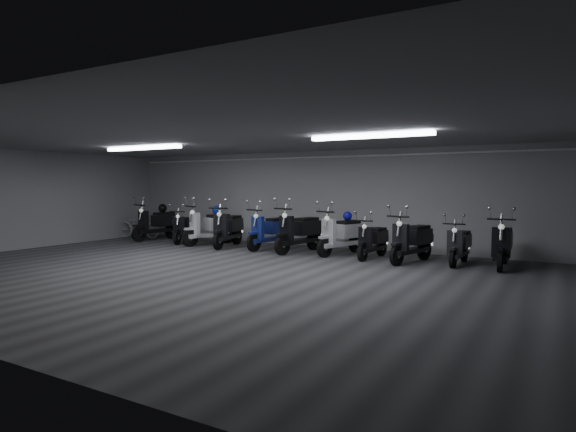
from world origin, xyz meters
The scene contains 22 objects.
floor centered at (0.00, 0.00, -0.01)m, with size 14.00×10.00×0.01m, color #353537.
ceiling centered at (0.00, 0.00, 2.80)m, with size 14.00×10.00×0.01m, color gray.
back_wall centered at (0.00, 5.00, 1.40)m, with size 14.00×0.01×2.80m, color gray.
left_wall centered at (-7.00, 0.00, 1.40)m, with size 0.01×10.00×2.80m, color gray.
fluor_strip_left centered at (-3.00, 1.00, 2.74)m, with size 2.40×0.18×0.08m, color white.
fluor_strip_right centered at (3.00, 1.00, 2.74)m, with size 2.40×0.18×0.08m, color white.
conduit centered at (0.00, 4.92, 2.62)m, with size 0.05×0.05×13.60m, color white.
scooter_0 centered at (-5.41, 3.79, 0.73)m, with size 0.65×1.95×1.45m, color black, non-canonical shape.
scooter_1 centered at (-4.09, 3.67, 0.63)m, with size 0.56×1.68×1.25m, color black, non-canonical shape.
scooter_2 centered at (-3.07, 3.65, 0.74)m, with size 0.66×1.98×1.47m, color silver, non-canonical shape.
scooter_3 centered at (-2.27, 3.51, 0.72)m, with size 0.65×1.94×1.44m, color black, non-canonical shape.
scooter_4 centered at (-0.95, 3.70, 0.70)m, with size 0.63×1.89×1.41m, color navy, non-canonical shape.
scooter_5 centered at (0.07, 3.55, 0.75)m, with size 0.67×2.00×1.49m, color black, non-canonical shape.
scooter_6 centered at (1.24, 3.69, 0.71)m, with size 0.64×1.91×1.42m, color #B9BBBE, non-canonical shape.
scooter_7 centered at (2.16, 3.50, 0.60)m, with size 0.54×1.61×1.20m, color black, non-canonical shape.
scooter_8 centered at (3.17, 3.34, 0.69)m, with size 0.62×1.85×1.38m, color black, non-canonical shape.
scooter_9 centered at (4.19, 3.61, 0.60)m, with size 0.54×1.61×1.20m, color black, non-canonical shape.
bicycle centered at (-6.35, 3.92, 0.53)m, with size 0.58×1.65×1.07m, color silver.
scooter_10 centered at (5.09, 3.64, 0.69)m, with size 0.61×1.84×1.37m, color black, non-canonical shape.
helmet_0 centered at (-5.37, 4.06, 1.04)m, with size 0.28×0.28×0.28m, color black.
helmet_1 centered at (1.31, 3.94, 1.00)m, with size 0.24×0.24×0.24m, color #0F0E9F.
helmet_2 centered at (-2.99, 3.91, 1.04)m, with size 0.27×0.27×0.27m, color navy.
Camera 1 is at (6.24, -7.76, 1.81)m, focal length 30.12 mm.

